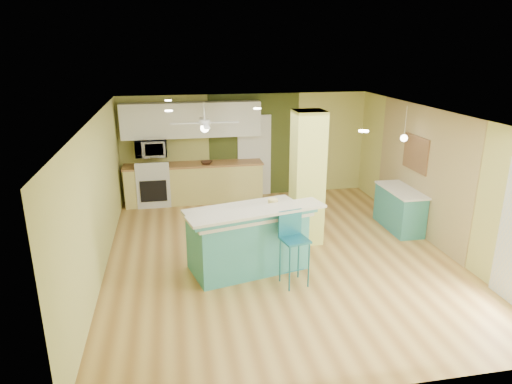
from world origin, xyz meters
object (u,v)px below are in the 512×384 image
(fruit_bowl, at_px, (207,163))
(canister, at_px, (273,204))
(bar_stool, at_px, (293,236))
(side_counter, at_px, (399,209))
(peninsula, at_px, (248,239))

(fruit_bowl, xyz_separation_m, canister, (0.79, -3.54, 0.15))
(bar_stool, distance_m, side_counter, 3.26)
(fruit_bowl, bearing_deg, bar_stool, -76.69)
(side_counter, height_order, fruit_bowl, fruit_bowl)
(peninsula, bearing_deg, canister, -13.47)
(peninsula, xyz_separation_m, side_counter, (3.33, 1.17, -0.12))
(side_counter, relative_size, fruit_bowl, 4.74)
(bar_stool, relative_size, canister, 6.17)
(bar_stool, relative_size, fruit_bowl, 4.29)
(side_counter, xyz_separation_m, fruit_bowl, (-3.70, 2.37, 0.55))
(peninsula, xyz_separation_m, bar_stool, (0.61, -0.59, 0.25))
(peninsula, xyz_separation_m, fruit_bowl, (-0.37, 3.54, 0.43))
(side_counter, height_order, canister, canister)
(fruit_bowl, bearing_deg, side_counter, -32.59)
(peninsula, distance_m, fruit_bowl, 3.58)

